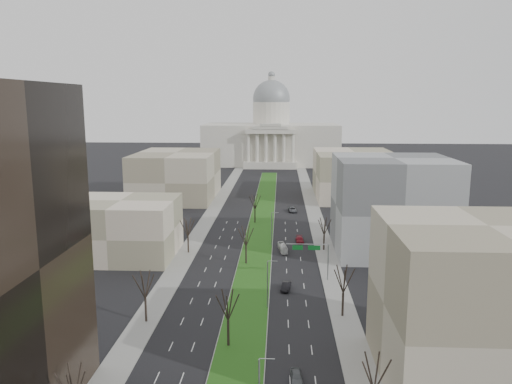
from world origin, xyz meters
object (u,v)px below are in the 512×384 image
(car_red, at_px, (300,240))
(box_van, at_px, (283,248))
(car_grey_far, at_px, (292,210))
(car_grey_near, at_px, (296,377))
(car_black, at_px, (286,286))

(car_red, distance_m, box_van, 9.59)
(car_grey_far, relative_size, box_van, 0.84)
(car_red, height_order, car_grey_far, car_grey_far)
(car_grey_near, height_order, car_red, car_red)
(car_black, height_order, car_grey_far, car_grey_far)
(car_red, bearing_deg, car_grey_near, -94.77)
(car_grey_far, height_order, box_van, box_van)
(car_grey_near, relative_size, car_grey_far, 0.71)
(box_van, bearing_deg, car_grey_far, 76.16)
(car_red, bearing_deg, car_black, -98.99)
(car_grey_far, distance_m, box_van, 46.52)
(car_red, height_order, box_van, box_van)
(box_van, bearing_deg, car_red, 51.51)
(car_grey_near, height_order, car_grey_far, car_grey_far)
(car_black, height_order, box_van, box_van)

